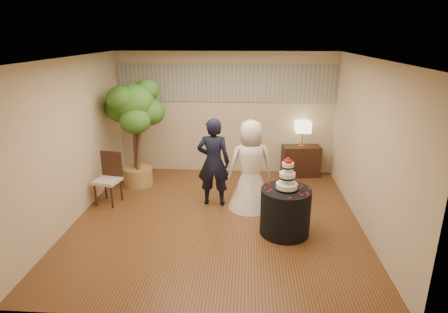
# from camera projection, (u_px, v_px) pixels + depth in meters

# --- Properties ---
(floor) EXTENTS (5.00, 5.00, 0.00)m
(floor) POSITION_uv_depth(u_px,v_px,m) (217.00, 219.00, 6.72)
(floor) COLOR brown
(floor) RESTS_ON ground
(ceiling) EXTENTS (5.00, 5.00, 0.00)m
(ceiling) POSITION_uv_depth(u_px,v_px,m) (216.00, 58.00, 5.84)
(ceiling) COLOR white
(ceiling) RESTS_ON wall_back
(wall_back) EXTENTS (5.00, 0.06, 2.80)m
(wall_back) POSITION_uv_depth(u_px,v_px,m) (226.00, 114.00, 8.65)
(wall_back) COLOR beige
(wall_back) RESTS_ON ground
(wall_front) EXTENTS (5.00, 0.06, 2.80)m
(wall_front) POSITION_uv_depth(u_px,v_px,m) (196.00, 211.00, 3.91)
(wall_front) COLOR beige
(wall_front) RESTS_ON ground
(wall_left) EXTENTS (0.06, 5.00, 2.80)m
(wall_left) POSITION_uv_depth(u_px,v_px,m) (72.00, 141.00, 6.44)
(wall_left) COLOR beige
(wall_left) RESTS_ON ground
(wall_right) EXTENTS (0.06, 5.00, 2.80)m
(wall_right) POSITION_uv_depth(u_px,v_px,m) (368.00, 147.00, 6.13)
(wall_right) COLOR beige
(wall_right) RESTS_ON ground
(mural_border) EXTENTS (4.90, 0.02, 0.85)m
(mural_border) POSITION_uv_depth(u_px,v_px,m) (226.00, 83.00, 8.41)
(mural_border) COLOR #95988D
(mural_border) RESTS_ON wall_back
(groom) EXTENTS (0.64, 0.43, 1.71)m
(groom) POSITION_uv_depth(u_px,v_px,m) (214.00, 162.00, 7.06)
(groom) COLOR black
(groom) RESTS_ON floor
(bride) EXTENTS (0.98, 0.98, 1.70)m
(bride) POSITION_uv_depth(u_px,v_px,m) (251.00, 165.00, 6.93)
(bride) COLOR white
(bride) RESTS_ON floor
(cake_table) EXTENTS (0.85, 0.85, 0.78)m
(cake_table) POSITION_uv_depth(u_px,v_px,m) (285.00, 211.00, 6.13)
(cake_table) COLOR black
(cake_table) RESTS_ON floor
(wedding_cake) EXTENTS (0.35, 0.35, 0.54)m
(wedding_cake) POSITION_uv_depth(u_px,v_px,m) (287.00, 174.00, 5.93)
(wedding_cake) COLOR white
(wedding_cake) RESTS_ON cake_table
(console) EXTENTS (0.90, 0.49, 0.71)m
(console) POSITION_uv_depth(u_px,v_px,m) (301.00, 161.00, 8.66)
(console) COLOR black
(console) RESTS_ON floor
(table_lamp) EXTENTS (0.34, 0.34, 0.58)m
(table_lamp) POSITION_uv_depth(u_px,v_px,m) (303.00, 134.00, 8.45)
(table_lamp) COLOR beige
(table_lamp) RESTS_ON console
(ficus_tree) EXTENTS (1.52, 1.52, 2.33)m
(ficus_tree) POSITION_uv_depth(u_px,v_px,m) (135.00, 133.00, 7.87)
(ficus_tree) COLOR #33651F
(ficus_tree) RESTS_ON floor
(side_chair) EXTENTS (0.54, 0.56, 1.00)m
(side_chair) POSITION_uv_depth(u_px,v_px,m) (107.00, 179.00, 7.19)
(side_chair) COLOR black
(side_chair) RESTS_ON floor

